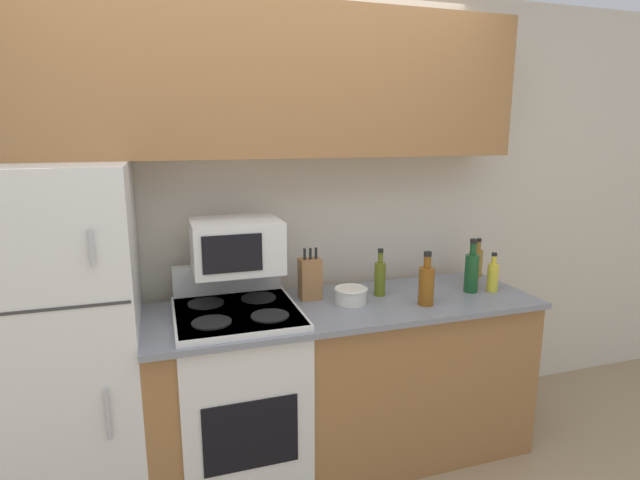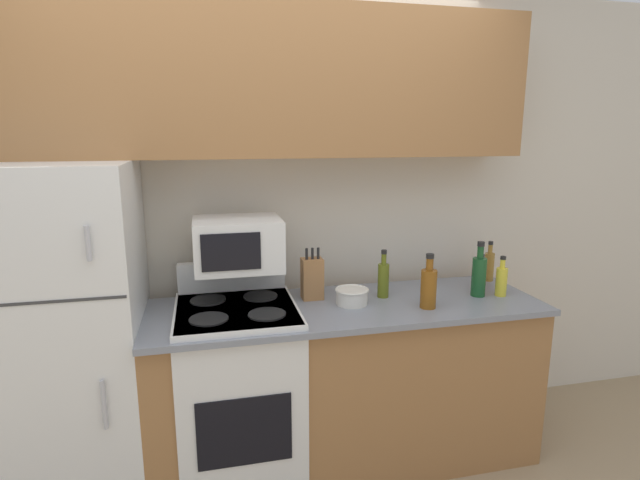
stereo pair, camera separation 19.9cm
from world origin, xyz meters
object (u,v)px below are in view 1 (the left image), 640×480
bottle_whiskey (426,284)px  bottle_wine_green (472,271)px  microwave (236,245)px  bottle_vinegar (478,262)px  stove (240,394)px  knife_block (310,279)px  refrigerator (55,347)px  bowl (351,295)px  bottle_cooking_spray (493,276)px  bottle_olive_oil (380,277)px  bottle_hot_sauce (472,271)px

bottle_whiskey → bottle_wine_green: bearing=18.0°
microwave → bottle_vinegar: size_ratio=1.80×
stove → knife_block: 0.68m
bottle_wine_green → bottle_whiskey: bearing=-162.0°
refrigerator → knife_block: refrigerator is taller
bowl → bottle_whiskey: bearing=-21.4°
bottle_wine_green → bowl: bearing=177.7°
bottle_whiskey → microwave: bearing=163.7°
bottle_cooking_spray → bottle_vinegar: bottle_vinegar is taller
refrigerator → bottle_vinegar: size_ratio=6.83×
microwave → bottle_wine_green: 1.30m
knife_block → refrigerator: bearing=-176.7°
refrigerator → stove: size_ratio=1.51×
refrigerator → bottle_olive_oil: refrigerator is taller
bottle_hot_sauce → knife_block: bearing=177.2°
microwave → bottle_vinegar: microwave is taller
refrigerator → bottle_whiskey: size_ratio=5.86×
bottle_cooking_spray → bottle_vinegar: size_ratio=0.92×
microwave → bowl: (0.56, -0.13, -0.28)m
bottle_cooking_spray → bottle_wine_green: size_ratio=0.73×
bottle_cooking_spray → bottle_hot_sauce: bottle_cooking_spray is taller
refrigerator → knife_block: 1.24m
bottle_olive_oil → bottle_vinegar: (0.72, 0.14, -0.01)m
refrigerator → bottle_vinegar: (2.32, 0.15, 0.17)m
bowl → bottle_olive_oil: bearing=19.9°
bowl → bottle_vinegar: bottle_vinegar is taller
refrigerator → knife_block: bearing=3.3°
bottle_whiskey → refrigerator: bearing=173.4°
refrigerator → bottle_whiskey: (1.76, -0.20, 0.19)m
microwave → bottle_wine_green: (1.27, -0.16, -0.20)m
stove → bottle_cooking_spray: (1.42, -0.06, 0.51)m
bottle_wine_green → bottle_vinegar: size_ratio=1.25×
stove → bottle_cooking_spray: bearing=-2.4°
microwave → knife_block: (0.38, 0.00, -0.21)m
bottle_whiskey → bottle_hot_sauce: bearing=27.8°
stove → bottle_hot_sauce: (1.38, 0.08, 0.50)m
microwave → bottle_vinegar: 1.50m
microwave → bottle_hot_sauce: (1.35, -0.04, -0.24)m
microwave → bottle_whiskey: bearing=-16.3°
microwave → bottle_cooking_spray: size_ratio=1.97×
knife_block → bottle_olive_oil: knife_block is taller
refrigerator → bottle_hot_sauce: refrigerator is taller
stove → bottle_vinegar: bearing=7.9°
bottle_olive_oil → bottle_wine_green: bottle_wine_green is taller
knife_block → bottle_wine_green: bottle_wine_green is taller
bowl → bottle_wine_green: 0.71m
bottle_olive_oil → refrigerator: bearing=-179.7°
refrigerator → bottle_wine_green: bearing=-2.5°
bottle_olive_oil → bottle_hot_sauce: (0.59, 0.02, -0.02)m
bottle_cooking_spray → bottle_hot_sauce: size_ratio=1.10×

